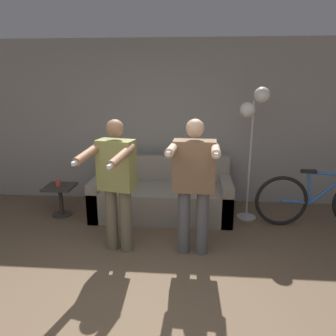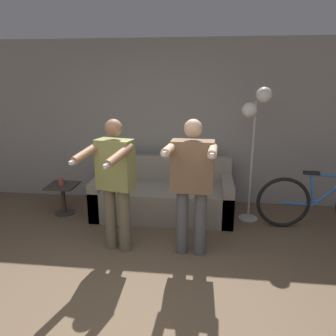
# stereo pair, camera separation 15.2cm
# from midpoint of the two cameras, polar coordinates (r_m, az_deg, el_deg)

# --- Properties ---
(ground_plane) EXTENTS (16.00, 16.00, 0.00)m
(ground_plane) POSITION_cam_midpoint_polar(r_m,az_deg,el_deg) (3.00, -9.71, -26.85)
(ground_plane) COLOR brown
(wall_back) EXTENTS (10.00, 0.05, 2.60)m
(wall_back) POSITION_cam_midpoint_polar(r_m,az_deg,el_deg) (5.35, -2.17, 7.81)
(wall_back) COLOR gray
(wall_back) RESTS_ON ground_plane
(couch) EXTENTS (2.03, 0.91, 0.83)m
(couch) POSITION_cam_midpoint_polar(r_m,az_deg,el_deg) (4.96, -1.90, -5.03)
(couch) COLOR gray
(couch) RESTS_ON ground_plane
(person_left) EXTENTS (0.58, 0.74, 1.57)m
(person_left) POSITION_cam_midpoint_polar(r_m,az_deg,el_deg) (3.77, -10.16, -1.91)
(person_left) COLOR #6B604C
(person_left) RESTS_ON ground_plane
(person_right) EXTENTS (0.56, 0.69, 1.59)m
(person_right) POSITION_cam_midpoint_polar(r_m,az_deg,el_deg) (3.65, 3.34, -1.91)
(person_right) COLOR #56565B
(person_right) RESTS_ON ground_plane
(cat) EXTENTS (0.54, 0.13, 0.16)m
(cat) POSITION_cam_midpoint_polar(r_m,az_deg,el_deg) (5.08, 3.50, 2.83)
(cat) COLOR silver
(cat) RESTS_ON couch
(floor_lamp) EXTENTS (0.39, 0.28, 1.89)m
(floor_lamp) POSITION_cam_midpoint_polar(r_m,az_deg,el_deg) (4.65, 13.78, 8.79)
(floor_lamp) COLOR #B2B2B7
(floor_lamp) RESTS_ON ground_plane
(side_table) EXTENTS (0.42, 0.42, 0.46)m
(side_table) POSITION_cam_midpoint_polar(r_m,az_deg,el_deg) (5.18, -19.04, -4.36)
(side_table) COLOR #38332D
(side_table) RESTS_ON ground_plane
(cup) EXTENTS (0.07, 0.07, 0.11)m
(cup) POSITION_cam_midpoint_polar(r_m,az_deg,el_deg) (5.12, -19.40, -2.44)
(cup) COLOR #B7473D
(cup) RESTS_ON side_table
(bicycle) EXTENTS (1.76, 0.07, 0.81)m
(bicycle) POSITION_cam_midpoint_polar(r_m,az_deg,el_deg) (4.94, 24.17, -5.26)
(bicycle) COLOR black
(bicycle) RESTS_ON ground_plane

